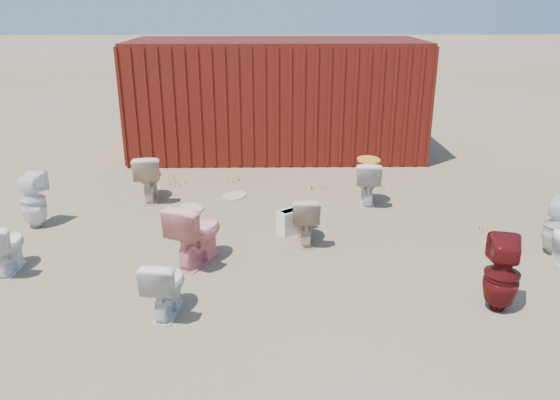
{
  "coord_description": "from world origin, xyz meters",
  "views": [
    {
      "loc": [
        -0.11,
        -6.49,
        3.14
      ],
      "look_at": [
        0.0,
        0.6,
        0.55
      ],
      "focal_mm": 35.0,
      "sensor_mm": 36.0,
      "label": 1
    }
  ],
  "objects_px": {
    "shipping_container": "(277,98)",
    "toilet_front_maroon": "(502,275)",
    "toilet_back_beige_left": "(148,177)",
    "toilet_front_c": "(166,285)",
    "loose_tank": "(294,221)",
    "toilet_back_yellowlid": "(367,182)",
    "toilet_back_a": "(33,200)",
    "toilet_front_a": "(5,246)",
    "toilet_front_pink": "(196,232)",
    "toilet_back_e": "(557,226)",
    "toilet_back_beige_right": "(305,219)"
  },
  "relations": [
    {
      "from": "toilet_back_yellowlid",
      "to": "toilet_front_c",
      "type": "bearing_deg",
      "value": 57.26
    },
    {
      "from": "toilet_back_beige_left",
      "to": "shipping_container",
      "type": "bearing_deg",
      "value": -133.09
    },
    {
      "from": "loose_tank",
      "to": "toilet_back_beige_right",
      "type": "bearing_deg",
      "value": -104.18
    },
    {
      "from": "shipping_container",
      "to": "toilet_front_maroon",
      "type": "relative_size",
      "value": 7.2
    },
    {
      "from": "loose_tank",
      "to": "toilet_front_a",
      "type": "bearing_deg",
      "value": 161.48
    },
    {
      "from": "toilet_back_a",
      "to": "toilet_back_beige_left",
      "type": "relative_size",
      "value": 1.05
    },
    {
      "from": "shipping_container",
      "to": "toilet_back_a",
      "type": "xyz_separation_m",
      "value": [
        -3.6,
        -4.18,
        -0.79
      ]
    },
    {
      "from": "toilet_front_a",
      "to": "toilet_back_a",
      "type": "height_order",
      "value": "toilet_back_a"
    },
    {
      "from": "shipping_container",
      "to": "toilet_front_a",
      "type": "distance_m",
      "value": 6.59
    },
    {
      "from": "shipping_container",
      "to": "toilet_back_beige_left",
      "type": "xyz_separation_m",
      "value": [
        -2.16,
        -3.02,
        -0.81
      ]
    },
    {
      "from": "shipping_container",
      "to": "loose_tank",
      "type": "bearing_deg",
      "value": -87.34
    },
    {
      "from": "toilet_back_a",
      "to": "toilet_back_beige_right",
      "type": "xyz_separation_m",
      "value": [
        3.95,
        -0.6,
        -0.07
      ]
    },
    {
      "from": "toilet_front_pink",
      "to": "toilet_front_c",
      "type": "distance_m",
      "value": 1.22
    },
    {
      "from": "toilet_front_a",
      "to": "toilet_back_beige_left",
      "type": "height_order",
      "value": "toilet_back_beige_left"
    },
    {
      "from": "shipping_container",
      "to": "toilet_back_e",
      "type": "relative_size",
      "value": 7.71
    },
    {
      "from": "toilet_back_beige_left",
      "to": "loose_tank",
      "type": "xyz_separation_m",
      "value": [
        2.37,
        -1.42,
        -0.22
      ]
    },
    {
      "from": "toilet_front_maroon",
      "to": "loose_tank",
      "type": "distance_m",
      "value": 3.02
    },
    {
      "from": "toilet_back_a",
      "to": "toilet_back_beige_left",
      "type": "xyz_separation_m",
      "value": [
        1.44,
        1.15,
        -0.02
      ]
    },
    {
      "from": "toilet_front_maroon",
      "to": "toilet_front_pink",
      "type": "bearing_deg",
      "value": -4.4
    },
    {
      "from": "toilet_front_a",
      "to": "loose_tank",
      "type": "distance_m",
      "value": 3.76
    },
    {
      "from": "toilet_front_a",
      "to": "toilet_back_beige_left",
      "type": "relative_size",
      "value": 0.84
    },
    {
      "from": "toilet_front_c",
      "to": "loose_tank",
      "type": "relative_size",
      "value": 1.31
    },
    {
      "from": "toilet_front_a",
      "to": "toilet_back_a",
      "type": "xyz_separation_m",
      "value": [
        -0.23,
        1.42,
        0.08
      ]
    },
    {
      "from": "toilet_back_a",
      "to": "toilet_back_e",
      "type": "relative_size",
      "value": 1.06
    },
    {
      "from": "toilet_back_a",
      "to": "toilet_back_e",
      "type": "height_order",
      "value": "toilet_back_a"
    },
    {
      "from": "toilet_front_c",
      "to": "loose_tank",
      "type": "xyz_separation_m",
      "value": [
        1.44,
        2.16,
        -0.15
      ]
    },
    {
      "from": "toilet_front_a",
      "to": "loose_tank",
      "type": "bearing_deg",
      "value": -162.92
    },
    {
      "from": "toilet_front_a",
      "to": "toilet_front_pink",
      "type": "bearing_deg",
      "value": -175.73
    },
    {
      "from": "toilet_back_a",
      "to": "toilet_front_maroon",
      "type": "bearing_deg",
      "value": 170.64
    },
    {
      "from": "toilet_front_a",
      "to": "loose_tank",
      "type": "relative_size",
      "value": 1.33
    },
    {
      "from": "toilet_front_c",
      "to": "toilet_back_a",
      "type": "relative_size",
      "value": 0.79
    },
    {
      "from": "toilet_front_c",
      "to": "toilet_front_a",
      "type": "bearing_deg",
      "value": -17.48
    },
    {
      "from": "toilet_front_maroon",
      "to": "toilet_back_a",
      "type": "height_order",
      "value": "toilet_front_maroon"
    },
    {
      "from": "toilet_front_a",
      "to": "toilet_back_beige_right",
      "type": "bearing_deg",
      "value": -168.43
    },
    {
      "from": "toilet_front_c",
      "to": "toilet_back_yellowlid",
      "type": "xyz_separation_m",
      "value": [
        2.69,
        3.34,
        0.04
      ]
    },
    {
      "from": "shipping_container",
      "to": "toilet_front_pink",
      "type": "distance_m",
      "value": 5.55
    },
    {
      "from": "toilet_back_a",
      "to": "loose_tank",
      "type": "height_order",
      "value": "toilet_back_a"
    },
    {
      "from": "shipping_container",
      "to": "toilet_back_yellowlid",
      "type": "relative_size",
      "value": 8.23
    },
    {
      "from": "toilet_front_c",
      "to": "toilet_back_beige_left",
      "type": "relative_size",
      "value": 0.83
    },
    {
      "from": "toilet_back_beige_right",
      "to": "toilet_back_yellowlid",
      "type": "height_order",
      "value": "toilet_back_yellowlid"
    },
    {
      "from": "toilet_front_a",
      "to": "toilet_back_a",
      "type": "distance_m",
      "value": 1.44
    },
    {
      "from": "toilet_front_pink",
      "to": "toilet_back_e",
      "type": "distance_m",
      "value": 4.67
    },
    {
      "from": "toilet_front_pink",
      "to": "toilet_front_maroon",
      "type": "relative_size",
      "value": 1.0
    },
    {
      "from": "toilet_front_c",
      "to": "toilet_back_yellowlid",
      "type": "distance_m",
      "value": 4.28
    },
    {
      "from": "toilet_front_pink",
      "to": "toilet_front_a",
      "type": "bearing_deg",
      "value": 30.85
    },
    {
      "from": "toilet_front_c",
      "to": "loose_tank",
      "type": "bearing_deg",
      "value": -116.1
    },
    {
      "from": "toilet_back_a",
      "to": "toilet_back_e",
      "type": "bearing_deg",
      "value": -175.5
    },
    {
      "from": "shipping_container",
      "to": "toilet_front_pink",
      "type": "bearing_deg",
      "value": -101.17
    },
    {
      "from": "toilet_front_a",
      "to": "toilet_front_maroon",
      "type": "distance_m",
      "value": 5.77
    },
    {
      "from": "shipping_container",
      "to": "toilet_front_maroon",
      "type": "height_order",
      "value": "shipping_container"
    }
  ]
}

